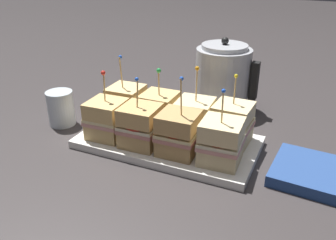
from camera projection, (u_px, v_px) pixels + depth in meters
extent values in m
plane|color=#383333|center=(168.00, 145.00, 0.83)|extent=(6.00, 6.00, 0.00)
cube|color=white|center=(168.00, 144.00, 0.83)|extent=(0.41, 0.21, 0.01)
cube|color=white|center=(168.00, 140.00, 0.82)|extent=(0.41, 0.21, 0.01)
cube|color=tan|center=(108.00, 129.00, 0.83)|extent=(0.08, 0.08, 0.04)
cube|color=tan|center=(107.00, 120.00, 0.82)|extent=(0.09, 0.09, 0.01)
cube|color=beige|center=(107.00, 117.00, 0.81)|extent=(0.09, 0.09, 0.01)
cube|color=#E0B771|center=(106.00, 109.00, 0.81)|extent=(0.08, 0.08, 0.04)
cylinder|color=tan|center=(104.00, 89.00, 0.79)|extent=(0.00, 0.01, 0.08)
sphere|color=red|center=(103.00, 73.00, 0.77)|extent=(0.01, 0.01, 0.01)
cube|color=tan|center=(141.00, 137.00, 0.79)|extent=(0.08, 0.08, 0.04)
cube|color=tan|center=(141.00, 128.00, 0.78)|extent=(0.09, 0.09, 0.01)
cube|color=beige|center=(141.00, 125.00, 0.78)|extent=(0.09, 0.09, 0.01)
cylinder|color=red|center=(137.00, 125.00, 0.77)|extent=(0.05, 0.05, 0.00)
cube|color=tan|center=(140.00, 114.00, 0.77)|extent=(0.08, 0.08, 0.04)
cylinder|color=tan|center=(137.00, 95.00, 0.75)|extent=(0.00, 0.01, 0.07)
sphere|color=blue|center=(137.00, 79.00, 0.73)|extent=(0.01, 0.01, 0.01)
cube|color=tan|center=(179.00, 145.00, 0.76)|extent=(0.08, 0.08, 0.04)
cube|color=tan|center=(179.00, 136.00, 0.75)|extent=(0.09, 0.09, 0.01)
cube|color=beige|center=(179.00, 132.00, 0.75)|extent=(0.08, 0.08, 0.01)
cylinder|color=red|center=(176.00, 133.00, 0.73)|extent=(0.05, 0.05, 0.00)
cube|color=tan|center=(179.00, 121.00, 0.74)|extent=(0.08, 0.08, 0.04)
cylinder|color=tan|center=(181.00, 100.00, 0.70)|extent=(0.00, 0.01, 0.09)
sphere|color=blue|center=(182.00, 79.00, 0.69)|extent=(0.01, 0.01, 0.01)
cube|color=beige|center=(220.00, 154.00, 0.73)|extent=(0.08, 0.08, 0.04)
cube|color=tan|center=(221.00, 144.00, 0.72)|extent=(0.09, 0.09, 0.01)
cube|color=beige|center=(221.00, 141.00, 0.71)|extent=(0.09, 0.09, 0.01)
cylinder|color=red|center=(219.00, 142.00, 0.70)|extent=(0.04, 0.04, 0.00)
cube|color=beige|center=(222.00, 130.00, 0.70)|extent=(0.08, 0.08, 0.04)
cylinder|color=tan|center=(222.00, 109.00, 0.68)|extent=(0.00, 0.01, 0.08)
sphere|color=blue|center=(224.00, 91.00, 0.66)|extent=(0.01, 0.01, 0.01)
cube|color=#DBB77A|center=(127.00, 114.00, 0.90)|extent=(0.08, 0.08, 0.04)
cube|color=#B26B60|center=(127.00, 106.00, 0.89)|extent=(0.09, 0.09, 0.01)
cube|color=beige|center=(126.00, 103.00, 0.89)|extent=(0.08, 0.08, 0.01)
cylinder|color=red|center=(123.00, 103.00, 0.87)|extent=(0.06, 0.06, 0.00)
cube|color=#E8C281|center=(126.00, 94.00, 0.88)|extent=(0.08, 0.08, 0.04)
cylinder|color=tan|center=(121.00, 74.00, 0.85)|extent=(0.00, 0.01, 0.09)
sphere|color=blue|center=(120.00, 57.00, 0.83)|extent=(0.01, 0.01, 0.01)
cube|color=tan|center=(160.00, 120.00, 0.87)|extent=(0.08, 0.08, 0.04)
cube|color=tan|center=(159.00, 112.00, 0.86)|extent=(0.08, 0.08, 0.01)
cube|color=beige|center=(159.00, 109.00, 0.86)|extent=(0.08, 0.08, 0.01)
cube|color=#E0B771|center=(159.00, 101.00, 0.85)|extent=(0.08, 0.08, 0.04)
cylinder|color=tan|center=(159.00, 85.00, 0.82)|extent=(0.00, 0.01, 0.07)
sphere|color=green|center=(159.00, 71.00, 0.81)|extent=(0.01, 0.01, 0.01)
cube|color=beige|center=(194.00, 128.00, 0.83)|extent=(0.08, 0.08, 0.04)
cube|color=tan|center=(195.00, 119.00, 0.82)|extent=(0.09, 0.09, 0.01)
cube|color=beige|center=(195.00, 116.00, 0.82)|extent=(0.09, 0.09, 0.01)
cube|color=beige|center=(195.00, 108.00, 0.81)|extent=(0.08, 0.08, 0.04)
cylinder|color=tan|center=(196.00, 87.00, 0.79)|extent=(0.00, 0.01, 0.09)
sphere|color=orange|center=(197.00, 68.00, 0.77)|extent=(0.01, 0.01, 0.01)
cube|color=beige|center=(231.00, 134.00, 0.80)|extent=(0.08, 0.08, 0.04)
cube|color=tan|center=(232.00, 126.00, 0.79)|extent=(0.09, 0.09, 0.01)
cube|color=beige|center=(232.00, 123.00, 0.79)|extent=(0.09, 0.09, 0.01)
cylinder|color=red|center=(231.00, 123.00, 0.78)|extent=(0.05, 0.05, 0.00)
cube|color=beige|center=(233.00, 112.00, 0.78)|extent=(0.08, 0.08, 0.04)
cylinder|color=tan|center=(235.00, 92.00, 0.76)|extent=(0.00, 0.01, 0.07)
sphere|color=yellow|center=(236.00, 76.00, 0.75)|extent=(0.01, 0.01, 0.01)
cylinder|color=#B7BABF|center=(222.00, 79.00, 0.99)|extent=(0.15, 0.15, 0.17)
cylinder|color=#B7BABF|center=(225.00, 47.00, 0.95)|extent=(0.12, 0.12, 0.01)
sphere|color=black|center=(225.00, 41.00, 0.95)|extent=(0.02, 0.02, 0.02)
cube|color=black|center=(254.00, 81.00, 0.96)|extent=(0.02, 0.02, 0.10)
cylinder|color=silver|center=(61.00, 108.00, 0.91)|extent=(0.07, 0.07, 0.09)
cube|color=navy|center=(312.00, 172.00, 0.71)|extent=(0.16, 0.16, 0.02)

